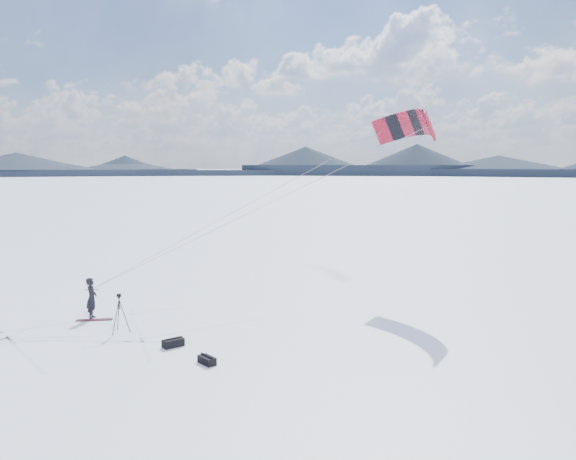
{
  "coord_description": "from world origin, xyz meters",
  "views": [
    {
      "loc": [
        6.66,
        -20.48,
        6.48
      ],
      "look_at": [
        7.91,
        5.18,
        3.5
      ],
      "focal_mm": 35.0,
      "sensor_mm": 36.0,
      "label": 1
    }
  ],
  "objects": [
    {
      "name": "gear_bag_a",
      "position": [
        3.49,
        -0.81,
        0.15
      ],
      "size": [
        0.82,
        0.72,
        0.34
      ],
      "rotation": [
        0.0,
        0.0,
        0.62
      ],
      "color": "black",
      "rests_on": "ground"
    },
    {
      "name": "snowkiter",
      "position": [
        -0.52,
        3.13,
        0.0
      ],
      "size": [
        0.49,
        0.68,
        1.75
      ],
      "primitive_type": "imported",
      "rotation": [
        0.0,
        0.0,
        1.68
      ],
      "color": "black",
      "rests_on": "ground"
    },
    {
      "name": "ground",
      "position": [
        0.0,
        0.0,
        0.0
      ],
      "size": [
        1800.0,
        1800.0,
        0.0
      ],
      "primitive_type": "plane",
      "color": "white"
    },
    {
      "name": "snowboard",
      "position": [
        -0.35,
        2.82,
        0.02
      ],
      "size": [
        1.49,
        0.41,
        0.04
      ],
      "primitive_type": "cube",
      "rotation": [
        0.0,
        0.0,
        0.09
      ],
      "color": "maroon",
      "rests_on": "ground"
    },
    {
      "name": "horizon_hills",
      "position": [
        -0.0,
        0.0,
        2.92
      ],
      "size": [
        704.47,
        706.88,
        8.0
      ],
      "color": "black",
      "rests_on": "ground"
    },
    {
      "name": "snow_tracks",
      "position": [
        -0.41,
        -0.64,
        0.0
      ],
      "size": [
        17.62,
        14.39,
        0.01
      ],
      "color": "silver",
      "rests_on": "ground"
    },
    {
      "name": "power_kite",
      "position": [
        13.93,
        7.11,
        8.37
      ],
      "size": [
        15.63,
        6.55,
        7.97
      ],
      "color": "#B2142B",
      "rests_on": "ground"
    },
    {
      "name": "gear_bag_b",
      "position": [
        4.87,
        -2.63,
        0.13
      ],
      "size": [
        0.67,
        0.73,
        0.31
      ],
      "rotation": [
        0.0,
        0.0,
        -0.91
      ],
      "color": "black",
      "rests_on": "ground"
    },
    {
      "name": "tripod",
      "position": [
        1.17,
        0.99,
        0.99
      ],
      "size": [
        0.64,
        0.73,
        1.54
      ],
      "rotation": [
        0.0,
        0.0,
        -0.03
      ],
      "color": "black",
      "rests_on": "ground"
    }
  ]
}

